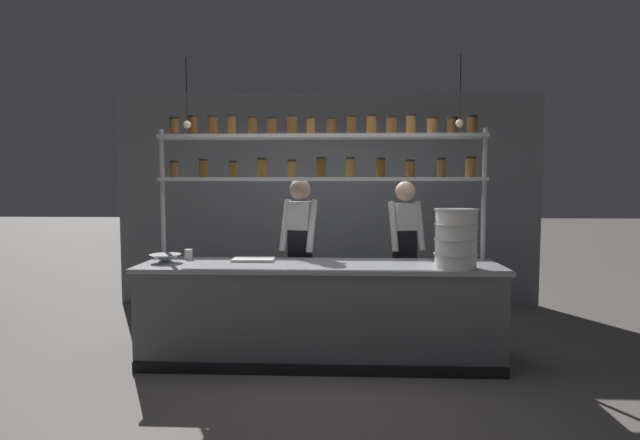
{
  "coord_description": "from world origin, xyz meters",
  "views": [
    {
      "loc": [
        0.2,
        -4.57,
        1.66
      ],
      "look_at": [
        -0.01,
        0.2,
        1.31
      ],
      "focal_mm": 28.0,
      "sensor_mm": 36.0,
      "label": 1
    }
  ],
  "objects_px": {
    "spice_shelf_unit": "(322,158)",
    "prep_bowl_center_front": "(447,258)",
    "cutting_board": "(254,259)",
    "container_stack": "(456,239)",
    "prep_bowl_near_left": "(165,259)",
    "chef_left": "(300,248)",
    "serving_cup_front": "(189,254)",
    "chef_center": "(405,248)"
  },
  "relations": [
    {
      "from": "spice_shelf_unit",
      "to": "prep_bowl_center_front",
      "type": "xyz_separation_m",
      "value": [
        1.19,
        -0.12,
        -0.95
      ]
    },
    {
      "from": "cutting_board",
      "to": "container_stack",
      "type": "bearing_deg",
      "value": -10.79
    },
    {
      "from": "prep_bowl_center_front",
      "to": "prep_bowl_near_left",
      "type": "bearing_deg",
      "value": -175.48
    },
    {
      "from": "chef_left",
      "to": "cutting_board",
      "type": "xyz_separation_m",
      "value": [
        -0.41,
        -0.42,
        -0.06
      ]
    },
    {
      "from": "cutting_board",
      "to": "prep_bowl_center_front",
      "type": "distance_m",
      "value": 1.85
    },
    {
      "from": "prep_bowl_near_left",
      "to": "spice_shelf_unit",
      "type": "bearing_deg",
      "value": 12.83
    },
    {
      "from": "cutting_board",
      "to": "serving_cup_front",
      "type": "height_order",
      "value": "serving_cup_front"
    },
    {
      "from": "spice_shelf_unit",
      "to": "chef_left",
      "type": "relative_size",
      "value": 1.87
    },
    {
      "from": "prep_bowl_near_left",
      "to": "serving_cup_front",
      "type": "distance_m",
      "value": 0.27
    },
    {
      "from": "chef_left",
      "to": "serving_cup_front",
      "type": "distance_m",
      "value": 1.13
    },
    {
      "from": "container_stack",
      "to": "serving_cup_front",
      "type": "xyz_separation_m",
      "value": [
        -2.5,
        0.41,
        -0.21
      ]
    },
    {
      "from": "chef_center",
      "to": "container_stack",
      "type": "height_order",
      "value": "chef_center"
    },
    {
      "from": "container_stack",
      "to": "prep_bowl_near_left",
      "type": "height_order",
      "value": "container_stack"
    },
    {
      "from": "spice_shelf_unit",
      "to": "prep_bowl_center_front",
      "type": "bearing_deg",
      "value": -5.85
    },
    {
      "from": "spice_shelf_unit",
      "to": "chef_left",
      "type": "height_order",
      "value": "spice_shelf_unit"
    },
    {
      "from": "container_stack",
      "to": "chef_left",
      "type": "bearing_deg",
      "value": 151.68
    },
    {
      "from": "spice_shelf_unit",
      "to": "serving_cup_front",
      "type": "distance_m",
      "value": 1.61
    },
    {
      "from": "spice_shelf_unit",
      "to": "container_stack",
      "type": "bearing_deg",
      "value": -23.45
    },
    {
      "from": "container_stack",
      "to": "cutting_board",
      "type": "bearing_deg",
      "value": 169.21
    },
    {
      "from": "spice_shelf_unit",
      "to": "cutting_board",
      "type": "relative_size",
      "value": 8.02
    },
    {
      "from": "container_stack",
      "to": "prep_bowl_near_left",
      "type": "relative_size",
      "value": 1.78
    },
    {
      "from": "chef_left",
      "to": "cutting_board",
      "type": "bearing_deg",
      "value": -121.03
    },
    {
      "from": "prep_bowl_near_left",
      "to": "chef_left",
      "type": "bearing_deg",
      "value": 25.8
    },
    {
      "from": "chef_center",
      "to": "cutting_board",
      "type": "bearing_deg",
      "value": -167.53
    },
    {
      "from": "prep_bowl_near_left",
      "to": "serving_cup_front",
      "type": "xyz_separation_m",
      "value": [
        0.15,
        0.23,
        0.01
      ]
    },
    {
      "from": "spice_shelf_unit",
      "to": "prep_bowl_center_front",
      "type": "distance_m",
      "value": 1.53
    },
    {
      "from": "chef_left",
      "to": "prep_bowl_near_left",
      "type": "distance_m",
      "value": 1.35
    },
    {
      "from": "prep_bowl_near_left",
      "to": "prep_bowl_center_front",
      "type": "bearing_deg",
      "value": 4.52
    },
    {
      "from": "spice_shelf_unit",
      "to": "prep_bowl_near_left",
      "type": "bearing_deg",
      "value": -167.17
    },
    {
      "from": "container_stack",
      "to": "prep_bowl_near_left",
      "type": "distance_m",
      "value": 2.67
    },
    {
      "from": "spice_shelf_unit",
      "to": "prep_bowl_center_front",
      "type": "height_order",
      "value": "spice_shelf_unit"
    },
    {
      "from": "prep_bowl_near_left",
      "to": "serving_cup_front",
      "type": "height_order",
      "value": "serving_cup_front"
    },
    {
      "from": "serving_cup_front",
      "to": "prep_bowl_center_front",
      "type": "bearing_deg",
      "value": -0.38
    },
    {
      "from": "chef_center",
      "to": "spice_shelf_unit",
      "type": "bearing_deg",
      "value": -161.89
    },
    {
      "from": "spice_shelf_unit",
      "to": "serving_cup_front",
      "type": "bearing_deg",
      "value": -175.38
    },
    {
      "from": "chef_left",
      "to": "cutting_board",
      "type": "relative_size",
      "value": 4.28
    },
    {
      "from": "spice_shelf_unit",
      "to": "chef_center",
      "type": "distance_m",
      "value": 1.36
    },
    {
      "from": "prep_bowl_center_front",
      "to": "chef_center",
      "type": "bearing_deg",
      "value": 118.99
    },
    {
      "from": "chef_left",
      "to": "cutting_board",
      "type": "height_order",
      "value": "chef_left"
    },
    {
      "from": "chef_center",
      "to": "prep_bowl_near_left",
      "type": "height_order",
      "value": "chef_center"
    },
    {
      "from": "prep_bowl_center_front",
      "to": "serving_cup_front",
      "type": "height_order",
      "value": "serving_cup_front"
    },
    {
      "from": "chef_left",
      "to": "chef_center",
      "type": "bearing_deg",
      "value": 23.92
    }
  ]
}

